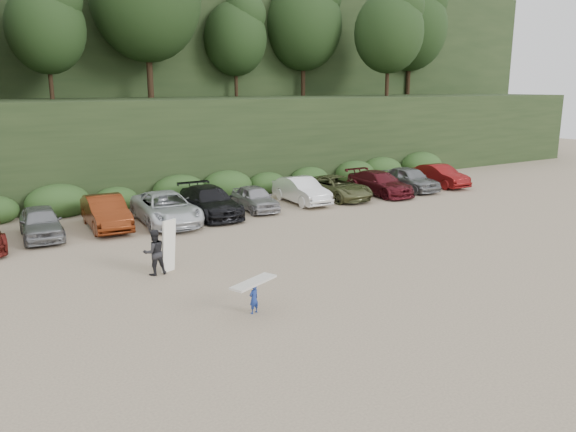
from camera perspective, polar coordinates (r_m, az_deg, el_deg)
ground at (r=21.42m, az=0.05°, el=-5.53°), size 120.00×120.00×0.00m
hillside_backdrop at (r=54.36m, az=-21.59°, el=16.85°), size 90.00×41.50×28.00m
parked_cars at (r=29.54m, az=-11.38°, el=0.97°), size 39.36×6.12×1.63m
child_surfer at (r=17.33m, az=-3.51°, el=-7.66°), size 1.79×1.13×1.04m
adult_surfer at (r=21.28m, az=-13.30°, el=-3.55°), size 1.30×0.66×2.03m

